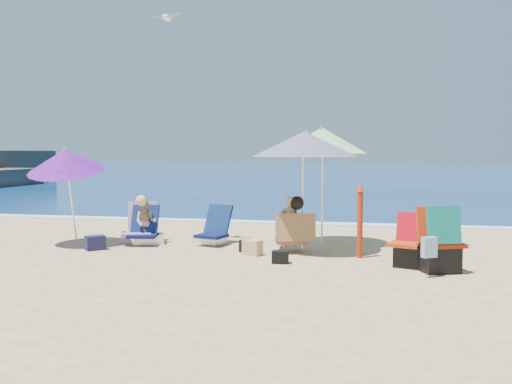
% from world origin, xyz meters
% --- Properties ---
extents(ground, '(120.00, 120.00, 0.00)m').
position_xyz_m(ground, '(0.00, 0.00, 0.00)').
color(ground, '#D8BC84').
rests_on(ground, ground).
extents(sea, '(120.00, 80.00, 0.12)m').
position_xyz_m(sea, '(0.00, 45.00, -0.05)').
color(sea, navy).
rests_on(sea, ground).
extents(foam, '(120.00, 0.50, 0.04)m').
position_xyz_m(foam, '(0.00, 5.10, 0.02)').
color(foam, white).
rests_on(foam, ground).
extents(umbrella_turquoise, '(2.50, 2.50, 2.23)m').
position_xyz_m(umbrella_turquoise, '(0.54, 1.33, 1.97)').
color(umbrella_turquoise, white).
rests_on(umbrella_turquoise, ground).
extents(umbrella_striped, '(2.10, 2.10, 2.34)m').
position_xyz_m(umbrella_striped, '(0.80, 2.06, 2.04)').
color(umbrella_striped, white).
rests_on(umbrella_striped, ground).
extents(umbrella_blue, '(1.66, 1.71, 2.02)m').
position_xyz_m(umbrella_blue, '(-4.07, 1.04, 1.66)').
color(umbrella_blue, white).
rests_on(umbrella_blue, ground).
extents(furled_umbrella, '(0.14, 0.14, 1.29)m').
position_xyz_m(furled_umbrella, '(1.55, 0.83, 0.71)').
color(furled_umbrella, '#AB240C').
rests_on(furled_umbrella, ground).
extents(chair_navy, '(0.77, 0.92, 0.76)m').
position_xyz_m(chair_navy, '(-1.34, 1.78, 0.20)').
color(chair_navy, '#0C0F44').
rests_on(chair_navy, ground).
extents(chair_rainbow, '(0.90, 0.97, 0.82)m').
position_xyz_m(chair_rainbow, '(-2.68, 1.56, 0.22)').
color(chair_rainbow, '#C64C46').
rests_on(chair_rainbow, ground).
extents(camp_chair_left, '(0.70, 0.65, 0.85)m').
position_xyz_m(camp_chair_left, '(2.36, 0.22, 0.26)').
color(camp_chair_left, '#B5340C').
rests_on(camp_chair_left, ground).
extents(camp_chair_right, '(0.75, 0.96, 1.03)m').
position_xyz_m(camp_chair_right, '(2.74, -0.09, 0.37)').
color(camp_chair_right, '#A1200B').
rests_on(camp_chair_right, ground).
extents(person_center, '(0.81, 0.72, 1.03)m').
position_xyz_m(person_center, '(0.35, 1.08, 0.50)').
color(person_center, tan).
rests_on(person_center, ground).
extents(person_left, '(0.63, 0.70, 0.98)m').
position_xyz_m(person_left, '(-2.62, 1.43, 0.45)').
color(person_left, tan).
rests_on(person_left, ground).
extents(bag_navy_a, '(0.42, 0.41, 0.27)m').
position_xyz_m(bag_navy_a, '(-3.29, 0.65, 0.13)').
color(bag_navy_a, '#1C1B3D').
rests_on(bag_navy_a, ground).
extents(bag_black_a, '(0.36, 0.33, 0.22)m').
position_xyz_m(bag_black_a, '(-0.44, 0.99, 0.11)').
color(bag_black_a, black).
rests_on(bag_black_a, ground).
extents(bag_tan, '(0.37, 0.32, 0.27)m').
position_xyz_m(bag_tan, '(-0.31, 0.72, 0.13)').
color(bag_tan, tan).
rests_on(bag_tan, ground).
extents(bag_black_b, '(0.28, 0.21, 0.21)m').
position_xyz_m(bag_black_b, '(0.29, 0.09, 0.10)').
color(bag_black_b, black).
rests_on(bag_black_b, ground).
extents(orange_item, '(0.22, 0.14, 0.03)m').
position_xyz_m(orange_item, '(2.93, -0.14, 0.01)').
color(orange_item, orange).
rests_on(orange_item, ground).
extents(seagull, '(0.71, 0.34, 0.13)m').
position_xyz_m(seagull, '(-2.24, 1.75, 4.45)').
color(seagull, white).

